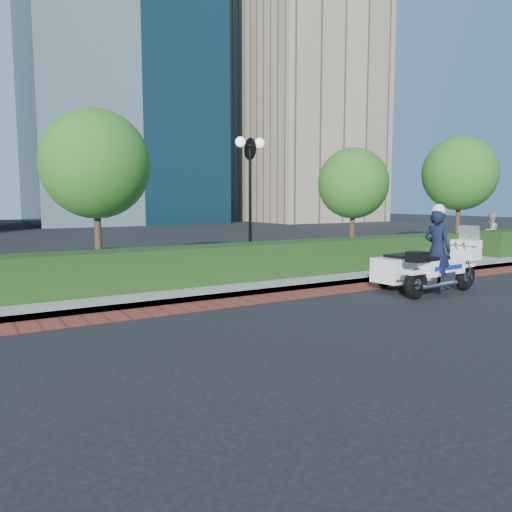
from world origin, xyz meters
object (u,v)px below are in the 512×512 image
tree_c (353,183)px  tree_d (460,174)px  pedestrian (491,232)px  tree_b (96,164)px  police_motorcycle (425,263)px  lamppost (250,182)px

tree_c → tree_d: size_ratio=0.83×
pedestrian → tree_d: bearing=-63.3°
tree_b → tree_d: tree_d is taller
police_motorcycle → pedestrian: 11.71m
lamppost → tree_b: size_ratio=0.86×
tree_b → police_motorcycle: bearing=-43.9°
tree_b → pedestrian: tree_b is taller
tree_b → tree_c: size_ratio=1.14×
tree_d → tree_c: bearing=-180.0°
lamppost → police_motorcycle: size_ratio=1.48×
tree_b → pedestrian: 17.42m
lamppost → police_motorcycle: lamppost is taller
tree_c → pedestrian: 7.59m
tree_d → pedestrian: tree_d is taller
lamppost → tree_c: tree_c is taller
tree_c → police_motorcycle: bearing=-116.9°
tree_b → tree_c: tree_b is taller
tree_c → tree_b: bearing=180.0°
tree_b → police_motorcycle: 9.70m
lamppost → tree_c: (5.50, 1.30, 0.09)m
lamppost → tree_b: (-4.50, 1.30, 0.48)m
tree_d → police_motorcycle: size_ratio=1.82×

